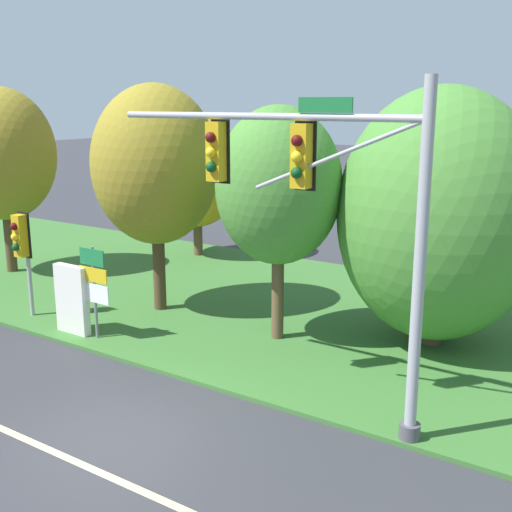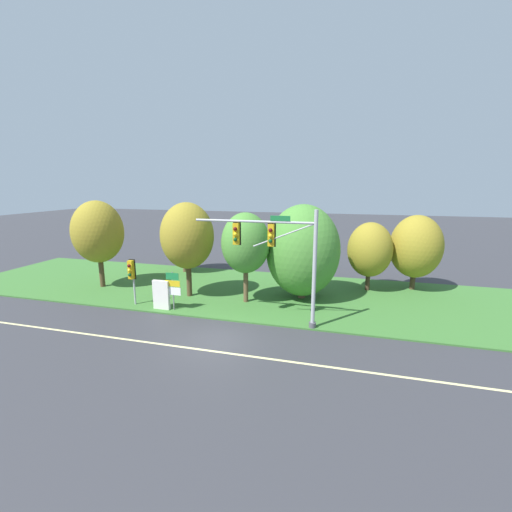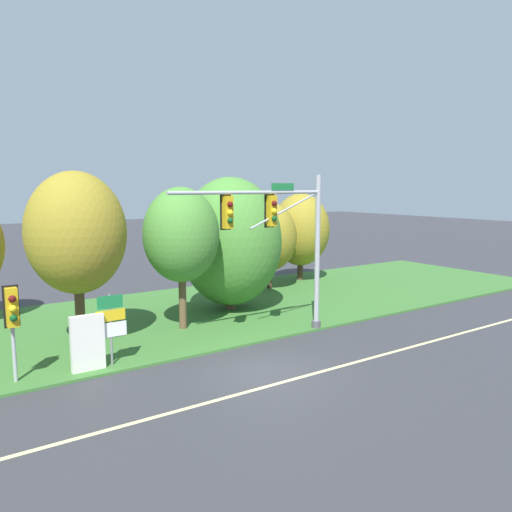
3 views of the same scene
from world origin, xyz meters
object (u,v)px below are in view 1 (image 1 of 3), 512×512
tree_mid_verge (279,187)px  tree_tall_centre (439,215)px  tree_nearest_road (2,155)px  pedestrian_signal_near_kerb (22,242)px  tree_behind_signpost (155,165)px  route_sign_post (93,282)px  tree_left_of_mast (197,170)px  traffic_signal_mast (323,201)px  info_kiosk (72,300)px

tree_mid_verge → tree_tall_centre: 4.09m
tree_nearest_road → tree_tall_centre: (15.52, 1.48, -0.93)m
pedestrian_signal_near_kerb → tree_tall_centre: bearing=23.1°
tree_behind_signpost → pedestrian_signal_near_kerb: bearing=-134.7°
tree_behind_signpost → tree_mid_verge: (4.30, -0.12, -0.29)m
route_sign_post → tree_nearest_road: bearing=158.5°
tree_left_of_mast → pedestrian_signal_near_kerb: bearing=-85.1°
traffic_signal_mast → tree_behind_signpost: (-7.24, 3.28, 0.02)m
tree_left_of_mast → tree_behind_signpost: 7.19m
tree_mid_verge → tree_tall_centre: (3.57, 1.88, -0.67)m
pedestrian_signal_near_kerb → tree_tall_centre: (10.61, 4.51, 1.15)m
tree_left_of_mast → tree_mid_verge: size_ratio=0.95×
pedestrian_signal_near_kerb → tree_tall_centre: size_ratio=0.47×
tree_nearest_road → route_sign_post: bearing=-21.5°
tree_left_of_mast → tree_tall_centre: bearing=-21.4°
tree_nearest_road → pedestrian_signal_near_kerb: bearing=-31.8°
tree_left_of_mast → tree_mid_verge: (7.80, -6.34, 0.57)m
traffic_signal_mast → tree_tall_centre: size_ratio=1.08×
tree_behind_signpost → tree_mid_verge: tree_behind_signpost is taller
tree_left_of_mast → tree_behind_signpost: size_ratio=0.87×
tree_nearest_road → info_kiosk: bearing=-24.2°
tree_nearest_road → tree_left_of_mast: tree_nearest_road is taller
traffic_signal_mast → tree_behind_signpost: size_ratio=1.06×
traffic_signal_mast → tree_mid_verge: 4.32m
traffic_signal_mast → tree_left_of_mast: bearing=138.5°
route_sign_post → tree_tall_centre: bearing=31.2°
route_sign_post → tree_left_of_mast: tree_left_of_mast is taller
tree_behind_signpost → tree_tall_centre: tree_behind_signpost is taller
tree_nearest_road → tree_tall_centre: 15.61m
pedestrian_signal_near_kerb → info_kiosk: pedestrian_signal_near_kerb is taller
traffic_signal_mast → tree_nearest_road: bearing=166.5°
route_sign_post → tree_left_of_mast: (-3.78, 9.07, 1.94)m
tree_nearest_road → tree_mid_verge: bearing=-1.9°
route_sign_post → tree_nearest_road: 8.95m
pedestrian_signal_near_kerb → route_sign_post: size_ratio=1.24×
traffic_signal_mast → tree_nearest_road: (-14.88, 3.56, -0.02)m
info_kiosk → tree_tall_centre: bearing=29.0°
info_kiosk → route_sign_post: bearing=4.2°
traffic_signal_mast → tree_left_of_mast: size_ratio=1.22×
tree_tall_centre → info_kiosk: (-8.42, -4.66, -2.46)m
tree_left_of_mast → info_kiosk: bearing=-72.0°
tree_mid_verge → info_kiosk: 6.40m
pedestrian_signal_near_kerb → tree_tall_centre: tree_tall_centre is taller
tree_left_of_mast → tree_mid_verge: 10.07m
traffic_signal_mast → tree_tall_centre: traffic_signal_mast is taller
tree_left_of_mast → tree_behind_signpost: (3.51, -6.22, 0.87)m
route_sign_post → tree_mid_verge: size_ratio=0.41×
pedestrian_signal_near_kerb → tree_behind_signpost: size_ratio=0.46×
tree_left_of_mast → tree_tall_centre: 12.22m
tree_nearest_road → tree_left_of_mast: (4.14, 5.94, -0.83)m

